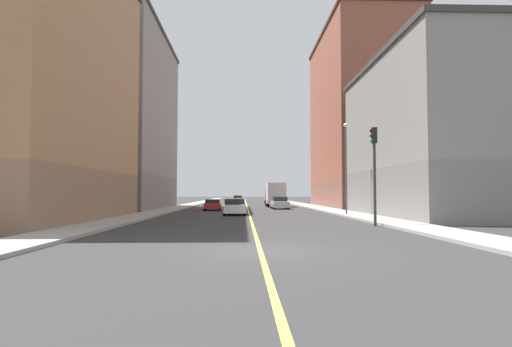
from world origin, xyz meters
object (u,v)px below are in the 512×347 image
at_px(building_left_near, 437,137).
at_px(street_lamp_left_near, 346,159).
at_px(car_yellow, 238,199).
at_px(box_truck, 275,194).
at_px(car_white, 234,207).
at_px(building_right_midblock, 121,120).
at_px(car_orange, 270,199).
at_px(building_right_corner, 28,75).
at_px(car_silver, 280,203).
at_px(building_left_mid, 361,119).
at_px(car_red, 213,205).
at_px(traffic_light_left_near, 374,162).

relative_size(building_left_near, street_lamp_left_near, 2.53).
height_order(car_yellow, box_truck, box_truck).
distance_m(street_lamp_left_near, box_truck, 23.32).
relative_size(street_lamp_left_near, car_white, 1.76).
distance_m(building_right_midblock, car_orange, 36.13).
height_order(building_right_corner, car_silver, building_right_corner).
distance_m(building_left_near, car_white, 17.54).
distance_m(building_right_corner, car_yellow, 55.39).
height_order(building_right_corner, box_truck, building_right_corner).
bearing_deg(car_silver, box_truck, 89.40).
bearing_deg(car_orange, building_left_mid, -66.36).
bearing_deg(car_yellow, car_orange, -25.61).
xyz_separation_m(building_left_mid, building_right_midblock, (-29.85, -4.94, -1.16)).
height_order(building_left_near, car_red, building_left_near).
height_order(building_left_near, car_white, building_left_near).
xyz_separation_m(building_left_mid, car_orange, (-10.49, 23.96, -10.94)).
bearing_deg(street_lamp_left_near, building_left_mid, 70.74).
bearing_deg(building_right_corner, car_white, 30.48).
bearing_deg(street_lamp_left_near, car_yellow, 101.58).
bearing_deg(building_left_mid, building_left_near, -90.00).
height_order(traffic_light_left_near, car_silver, traffic_light_left_near).
height_order(car_orange, car_red, car_orange).
distance_m(traffic_light_left_near, car_orange, 54.58).
bearing_deg(box_truck, building_left_near, -65.56).
xyz_separation_m(street_lamp_left_near, car_yellow, (-9.58, 46.76, -4.01)).
distance_m(car_red, box_truck, 13.68).
height_order(street_lamp_left_near, car_orange, street_lamp_left_near).
bearing_deg(building_right_corner, street_lamp_left_near, 15.24).
bearing_deg(building_left_near, traffic_light_left_near, -131.49).
relative_size(building_right_corner, street_lamp_left_near, 2.58).
bearing_deg(traffic_light_left_near, car_silver, 97.03).
height_order(building_left_mid, street_lamp_left_near, building_left_mid).
distance_m(building_left_mid, street_lamp_left_near, 22.18).
height_order(traffic_light_left_near, street_lamp_left_near, street_lamp_left_near).
bearing_deg(building_left_near, car_yellow, 108.89).
height_order(building_left_near, street_lamp_left_near, building_left_near).
bearing_deg(car_silver, car_orange, 88.72).
relative_size(building_left_mid, car_white, 5.39).
xyz_separation_m(building_left_near, traffic_light_left_near, (-7.97, -9.01, -2.69)).
relative_size(building_left_near, building_right_midblock, 0.91).
relative_size(building_left_mid, car_orange, 5.10).
relative_size(traffic_light_left_near, car_red, 1.24).
bearing_deg(car_white, building_left_near, -11.59).
xyz_separation_m(building_left_mid, box_truck, (-11.05, 2.86, -9.92)).
height_order(building_left_mid, car_silver, building_left_mid).
xyz_separation_m(building_right_corner, car_orange, (19.36, 50.09, -9.09)).
bearing_deg(car_white, car_orange, 82.20).
bearing_deg(street_lamp_left_near, box_truck, 100.21).
bearing_deg(traffic_light_left_near, car_white, 123.86).
relative_size(building_right_corner, car_red, 4.30).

